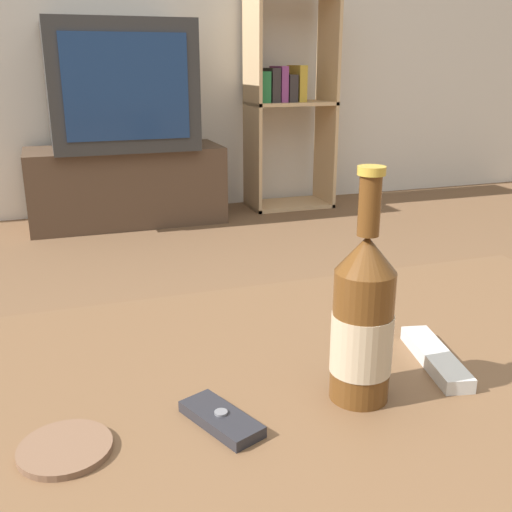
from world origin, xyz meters
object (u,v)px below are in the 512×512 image
at_px(beer_bottle, 363,322).
at_px(remote_control, 435,357).
at_px(television, 120,85).
at_px(bookshelf, 287,98).
at_px(cell_phone, 221,419).
at_px(tv_stand, 127,185).

xyz_separation_m(beer_bottle, remote_control, (0.14, 0.04, -0.09)).
distance_m(television, bookshelf, 0.99).
relative_size(cell_phone, remote_control, 0.69).
bearing_deg(bookshelf, remote_control, -107.92).
distance_m(beer_bottle, cell_phone, 0.21).
relative_size(television, beer_bottle, 2.52).
bearing_deg(tv_stand, bookshelf, 4.29).
xyz_separation_m(television, cell_phone, (-0.24, -2.76, -0.28)).
bearing_deg(cell_phone, beer_bottle, -21.70).
bearing_deg(tv_stand, television, -90.00).
height_order(beer_bottle, cell_phone, beer_bottle).
bearing_deg(tv_stand, remote_control, -88.21).
xyz_separation_m(television, beer_bottle, (-0.06, -2.76, -0.19)).
xyz_separation_m(tv_stand, bookshelf, (0.99, 0.07, 0.45)).
distance_m(television, remote_control, 2.73).
height_order(beer_bottle, remote_control, beer_bottle).
bearing_deg(cell_phone, remote_control, -14.68).
xyz_separation_m(bookshelf, cell_phone, (-1.23, -2.84, -0.19)).
bearing_deg(television, beer_bottle, -91.23).
distance_m(bookshelf, cell_phone, 3.10).
height_order(bookshelf, cell_phone, bookshelf).
distance_m(cell_phone, remote_control, 0.33).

